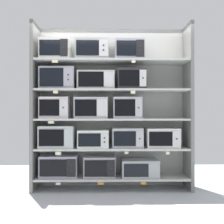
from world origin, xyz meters
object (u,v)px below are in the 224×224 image
at_px(microwave_12, 131,80).
at_px(microwave_14, 92,51).
at_px(microwave_1, 100,166).
at_px(microwave_2, 140,168).
at_px(microwave_4, 94,139).
at_px(microwave_15, 129,51).
at_px(microwave_0, 59,166).
at_px(microwave_5, 127,138).
at_px(microwave_8, 91,108).
at_px(microwave_11, 96,81).
at_px(microwave_7, 55,108).
at_px(microwave_6, 162,138).
at_px(microwave_3, 58,137).
at_px(microwave_9, 127,108).
at_px(microwave_13, 55,50).
at_px(microwave_10, 58,79).

bearing_deg(microwave_12, microwave_14, 179.98).
bearing_deg(microwave_1, microwave_14, 179.87).
xyz_separation_m(microwave_2, microwave_4, (-0.72, 0.00, 0.45)).
bearing_deg(microwave_15, microwave_0, -179.99).
distance_m(microwave_4, microwave_5, 0.53).
distance_m(microwave_1, microwave_5, 0.62).
height_order(microwave_12, microwave_14, microwave_14).
distance_m(microwave_8, microwave_11, 0.43).
xyz_separation_m(microwave_4, microwave_12, (0.59, -0.00, 0.92)).
distance_m(microwave_2, microwave_11, 1.52).
bearing_deg(microwave_7, microwave_12, -0.01).
xyz_separation_m(microwave_1, microwave_6, (0.97, 0.00, 0.44)).
xyz_separation_m(microwave_2, microwave_8, (-0.75, -0.00, 0.93)).
bearing_deg(microwave_5, microwave_14, 180.00).
bearing_deg(microwave_0, microwave_5, 0.01).
distance_m(microwave_12, microwave_14, 0.75).
distance_m(microwave_5, microwave_8, 0.72).
bearing_deg(microwave_3, microwave_1, -0.02).
height_order(microwave_9, microwave_14, microwave_14).
bearing_deg(microwave_15, microwave_7, -180.00).
distance_m(microwave_13, microwave_14, 0.57).
bearing_deg(microwave_3, microwave_5, -0.00).
bearing_deg(microwave_15, microwave_11, -179.97).
bearing_deg(microwave_14, microwave_7, -180.00).
relative_size(microwave_8, microwave_12, 1.18).
bearing_deg(microwave_7, microwave_3, 0.04).
xyz_separation_m(microwave_3, microwave_10, (0.00, -0.00, 0.90)).
relative_size(microwave_3, microwave_12, 1.22).
bearing_deg(microwave_2, microwave_14, 180.00).
relative_size(microwave_6, microwave_14, 0.99).
relative_size(microwave_11, microwave_15, 1.27).
distance_m(microwave_5, microwave_11, 1.01).
xyz_separation_m(microwave_5, microwave_14, (-0.54, 0.00, 1.35)).
height_order(microwave_8, microwave_14, microwave_14).
distance_m(microwave_0, microwave_15, 2.09).
xyz_separation_m(microwave_0, microwave_5, (1.06, 0.00, 0.44)).
distance_m(microwave_7, microwave_15, 1.46).
bearing_deg(microwave_4, microwave_11, -0.41).
bearing_deg(microwave_10, microwave_12, 0.01).
bearing_deg(microwave_13, microwave_14, -0.00).
xyz_separation_m(microwave_0, microwave_7, (-0.06, 0.00, 0.90)).
height_order(microwave_0, microwave_9, microwave_9).
bearing_deg(microwave_9, microwave_3, 179.99).
bearing_deg(microwave_10, microwave_5, 0.02).
bearing_deg(microwave_10, microwave_6, 0.02).
relative_size(microwave_2, microwave_12, 1.31).
distance_m(microwave_3, microwave_9, 1.16).
relative_size(microwave_7, microwave_8, 0.87).
xyz_separation_m(microwave_7, microwave_12, (1.18, -0.00, 0.44)).
relative_size(microwave_6, microwave_9, 1.16).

